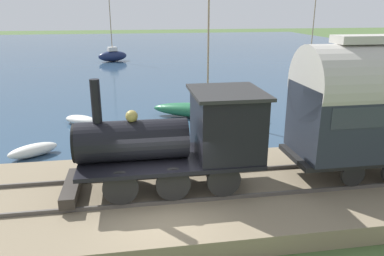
% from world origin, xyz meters
% --- Properties ---
extents(ground_plane, '(200.00, 200.00, 0.00)m').
position_xyz_m(ground_plane, '(0.00, 0.00, 0.00)').
color(ground_plane, '#476033').
extents(harbor_water, '(80.00, 80.00, 0.01)m').
position_xyz_m(harbor_water, '(44.66, 0.00, 0.00)').
color(harbor_water, '#2D4760').
rests_on(harbor_water, ground).
extents(rail_embankment, '(5.95, 56.00, 0.69)m').
position_xyz_m(rail_embankment, '(1.39, 0.00, 0.29)').
color(rail_embankment, '#84755B').
rests_on(rail_embankment, ground).
extents(steam_locomotive, '(2.45, 5.99, 3.43)m').
position_xyz_m(steam_locomotive, '(1.39, -0.80, 2.36)').
color(steam_locomotive, black).
rests_on(steam_locomotive, rail_embankment).
extents(sailboat_green, '(3.58, 6.34, 7.26)m').
position_xyz_m(sailboat_green, '(10.83, -3.38, 0.47)').
color(sailboat_green, '#236B42').
rests_on(sailboat_green, harbor_water).
extents(sailboat_white, '(2.51, 3.88, 8.82)m').
position_xyz_m(sailboat_white, '(26.19, -17.00, 0.82)').
color(sailboat_white, white).
rests_on(sailboat_white, harbor_water).
extents(sailboat_navy, '(2.37, 3.59, 7.65)m').
position_xyz_m(sailboat_navy, '(35.64, 2.81, 0.70)').
color(sailboat_navy, '#192347').
rests_on(sailboat_navy, harbor_water).
extents(rowboat_far_out, '(1.82, 2.12, 0.48)m').
position_xyz_m(rowboat_far_out, '(10.76, 3.55, 0.25)').
color(rowboat_far_out, silver).
rests_on(rowboat_far_out, harbor_water).
extents(rowboat_near_shore, '(1.73, 2.13, 0.53)m').
position_xyz_m(rowboat_near_shore, '(6.41, 5.01, 0.27)').
color(rowboat_near_shore, silver).
rests_on(rowboat_near_shore, harbor_water).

